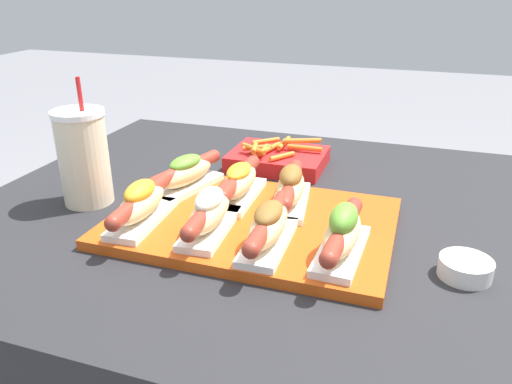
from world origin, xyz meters
name	(u,v)px	position (x,y,z in m)	size (l,w,h in m)	color
patio_table	(273,361)	(0.00, 0.00, 0.37)	(1.13, 0.92, 0.74)	#232326
serving_tray	(252,222)	(-0.01, -0.09, 0.75)	(0.47, 0.33, 0.02)	#CC4C14
hot_dog_0	(141,203)	(-0.18, -0.16, 0.79)	(0.07, 0.20, 0.07)	white
hot_dog_1	(210,212)	(-0.06, -0.16, 0.79)	(0.07, 0.20, 0.07)	white
hot_dog_2	(269,226)	(0.04, -0.17, 0.79)	(0.06, 0.20, 0.07)	white
hot_dog_3	(342,233)	(0.15, -0.16, 0.80)	(0.07, 0.20, 0.08)	white
hot_dog_4	(186,173)	(-0.18, -0.01, 0.79)	(0.10, 0.20, 0.07)	white
hot_dog_5	(239,182)	(-0.06, -0.02, 0.79)	(0.07, 0.20, 0.07)	white
hot_dog_6	(291,187)	(0.03, -0.02, 0.79)	(0.08, 0.20, 0.07)	white
sauce_bowl	(465,267)	(0.33, -0.14, 0.76)	(0.08, 0.08, 0.03)	silver
drink_cup	(84,157)	(-0.34, -0.09, 0.83)	(0.09, 0.09, 0.24)	beige
fries_basket	(278,158)	(-0.06, 0.21, 0.76)	(0.21, 0.16, 0.06)	red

